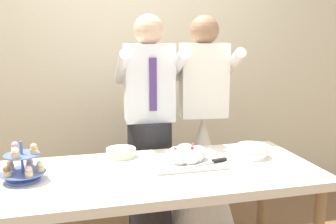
# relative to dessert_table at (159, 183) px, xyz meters

# --- Properties ---
(rear_wall) EXTENTS (5.20, 0.10, 2.90)m
(rear_wall) POSITION_rel_dessert_table_xyz_m (0.00, 1.39, 0.75)
(rear_wall) COLOR beige
(rear_wall) RESTS_ON ground_plane
(dessert_table) EXTENTS (1.80, 0.80, 0.78)m
(dessert_table) POSITION_rel_dessert_table_xyz_m (0.00, 0.00, 0.00)
(dessert_table) COLOR silver
(dessert_table) RESTS_ON ground_plane
(cupcake_stand) EXTENTS (0.23, 0.23, 0.21)m
(cupcake_stand) POSITION_rel_dessert_table_xyz_m (-0.72, 0.03, 0.15)
(cupcake_stand) COLOR #4C66B2
(cupcake_stand) RESTS_ON dessert_table
(main_cake_tray) EXTENTS (0.43, 0.31, 0.12)m
(main_cake_tray) POSITION_rel_dessert_table_xyz_m (0.18, 0.07, 0.12)
(main_cake_tray) COLOR silver
(main_cake_tray) RESTS_ON dessert_table
(plate_stack) EXTENTS (0.20, 0.20, 0.08)m
(plate_stack) POSITION_rel_dessert_table_xyz_m (0.61, 0.09, 0.11)
(plate_stack) COLOR white
(plate_stack) RESTS_ON dessert_table
(round_cake) EXTENTS (0.24, 0.24, 0.06)m
(round_cake) POSITION_rel_dessert_table_xyz_m (-0.18, 0.27, 0.10)
(round_cake) COLOR white
(round_cake) RESTS_ON dessert_table
(person_groom) EXTENTS (0.48, 0.50, 1.66)m
(person_groom) POSITION_rel_dessert_table_xyz_m (0.08, 0.64, 0.05)
(person_groom) COLOR #232328
(person_groom) RESTS_ON ground_plane
(person_bride) EXTENTS (0.56, 0.56, 1.66)m
(person_bride) POSITION_rel_dessert_table_xyz_m (0.50, 0.68, -0.12)
(person_bride) COLOR white
(person_bride) RESTS_ON ground_plane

